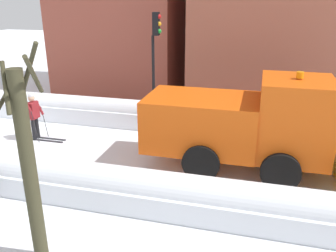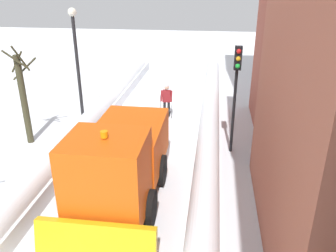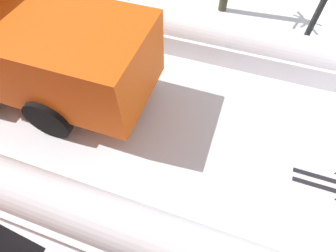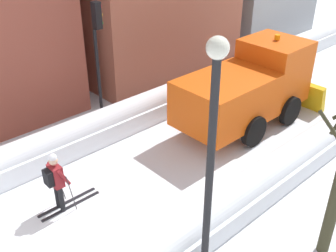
{
  "view_description": "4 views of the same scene",
  "coord_description": "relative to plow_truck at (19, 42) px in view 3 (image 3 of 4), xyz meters",
  "views": [
    {
      "loc": [
        10.21,
        9.82,
        5.08
      ],
      "look_at": [
        0.04,
        7.15,
        1.21
      ],
      "focal_mm": 37.89,
      "sensor_mm": 36.0,
      "label": 1
    },
    {
      "loc": [
        -2.88,
        18.96,
        6.87
      ],
      "look_at": [
        -1.22,
        6.58,
        1.48
      ],
      "focal_mm": 37.14,
      "sensor_mm": 36.0,
      "label": 2
    },
    {
      "loc": [
        -3.7,
        4.75,
        5.27
      ],
      "look_at": [
        -0.81,
        5.75,
        0.93
      ],
      "focal_mm": 28.48,
      "sensor_mm": 36.0,
      "label": 3
    },
    {
      "loc": [
        7.77,
        -1.78,
        7.56
      ],
      "look_at": [
        -0.29,
        5.66,
        1.25
      ],
      "focal_mm": 43.35,
      "sensor_mm": 36.0,
      "label": 4
    }
  ],
  "objects": [
    {
      "name": "ground_plane",
      "position": [
        0.09,
        0.48,
        -1.48
      ],
      "size": [
        80.0,
        80.0,
        0.0
      ],
      "primitive_type": "plane",
      "color": "white"
    },
    {
      "name": "plow_truck",
      "position": [
        0.0,
        0.0,
        0.0
      ],
      "size": [
        3.2,
        5.98,
        3.12
      ],
      "color": "#DB510F",
      "rests_on": "ground"
    },
    {
      "name": "snowbank_right",
      "position": [
        2.9,
        0.48,
        -1.02
      ],
      "size": [
        1.1,
        36.0,
        1.04
      ],
      "color": "white",
      "rests_on": "ground"
    }
  ]
}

